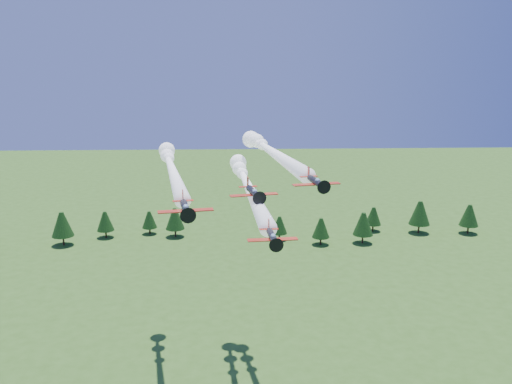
{
  "coord_description": "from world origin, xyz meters",
  "views": [
    {
      "loc": [
        -3.28,
        -81.66,
        64.02
      ],
      "look_at": [
        -0.19,
        0.0,
        43.89
      ],
      "focal_mm": 40.0,
      "sensor_mm": 36.0,
      "label": 1
    }
  ],
  "objects_px": {
    "plane_lead": "(247,184)",
    "plane_slot": "(253,192)",
    "plane_right": "(270,151)",
    "plane_left": "(171,167)"
  },
  "relations": [
    {
      "from": "plane_right",
      "to": "plane_slot",
      "type": "xyz_separation_m",
      "value": [
        -3.92,
        -18.77,
        -3.68
      ]
    },
    {
      "from": "plane_lead",
      "to": "plane_slot",
      "type": "bearing_deg",
      "value": -92.18
    },
    {
      "from": "plane_right",
      "to": "plane_slot",
      "type": "bearing_deg",
      "value": -112.2
    },
    {
      "from": "plane_left",
      "to": "plane_right",
      "type": "xyz_separation_m",
      "value": [
        19.5,
        -1.83,
        3.49
      ]
    },
    {
      "from": "plane_left",
      "to": "plane_slot",
      "type": "height_order",
      "value": "plane_left"
    },
    {
      "from": "plane_right",
      "to": "plane_slot",
      "type": "height_order",
      "value": "plane_right"
    },
    {
      "from": "plane_left",
      "to": "plane_right",
      "type": "distance_m",
      "value": 19.89
    },
    {
      "from": "plane_left",
      "to": "plane_slot",
      "type": "relative_size",
      "value": 6.3
    },
    {
      "from": "plane_lead",
      "to": "plane_slot",
      "type": "xyz_separation_m",
      "value": [
        0.67,
        -14.51,
        1.98
      ]
    },
    {
      "from": "plane_right",
      "to": "plane_slot",
      "type": "distance_m",
      "value": 19.52
    }
  ]
}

